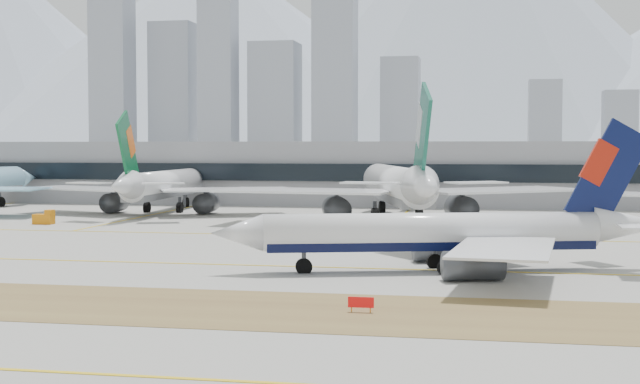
% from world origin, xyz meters
% --- Properties ---
extents(ground, '(3000.00, 3000.00, 0.00)m').
position_xyz_m(ground, '(0.00, 0.00, 0.00)').
color(ground, gray).
rests_on(ground, ground).
extents(taxiing_airliner, '(50.76, 43.24, 17.41)m').
position_xyz_m(taxiing_airliner, '(26.41, -5.45, 4.20)').
color(taxiing_airliner, white).
rests_on(taxiing_airliner, ground).
extents(widebody_eva, '(58.45, 57.22, 20.86)m').
position_xyz_m(widebody_eva, '(-36.28, 70.55, 5.54)').
color(widebody_eva, white).
rests_on(widebody_eva, ground).
extents(widebody_cathay, '(65.87, 65.78, 24.28)m').
position_xyz_m(widebody_cathay, '(14.52, 57.34, 6.45)').
color(widebody_cathay, white).
rests_on(widebody_cathay, ground).
extents(terminal, '(280.00, 43.10, 15.00)m').
position_xyz_m(terminal, '(0.00, 114.84, 7.50)').
color(terminal, gray).
rests_on(terminal, ground).
extents(hold_sign_right, '(2.20, 0.15, 1.35)m').
position_xyz_m(hold_sign_right, '(20.37, -32.00, 0.88)').
color(hold_sign_right, red).
rests_on(hold_sign_right, ground).
extents(gse_b, '(3.55, 2.00, 2.60)m').
position_xyz_m(gse_b, '(-47.25, 41.15, 1.05)').
color(gse_b, orange).
rests_on(gse_b, ground).
extents(gse_c, '(3.55, 2.00, 2.60)m').
position_xyz_m(gse_c, '(20.91, 45.24, 1.05)').
color(gse_c, orange).
rests_on(gse_c, ground).
extents(city_skyline, '(342.00, 49.80, 140.00)m').
position_xyz_m(city_skyline, '(-106.76, 453.42, 49.80)').
color(city_skyline, '#8E94A1').
rests_on(city_skyline, ground).
extents(mountain_ridge, '(2830.00, 1120.00, 470.00)m').
position_xyz_m(mountain_ridge, '(33.00, 1404.14, 181.85)').
color(mountain_ridge, '#9EA8B7').
rests_on(mountain_ridge, ground).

